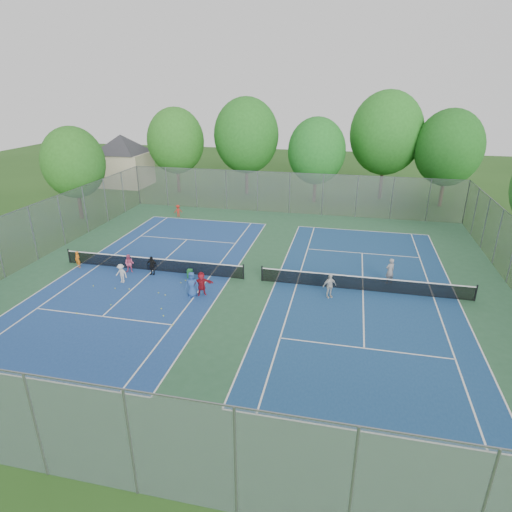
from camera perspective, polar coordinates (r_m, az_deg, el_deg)
The scene contains 39 objects.
ground at distance 27.86m, azimuth -0.45°, elevation -3.23°, with size 120.00×120.00×0.00m, color #234B17.
court_pad at distance 27.86m, azimuth -0.45°, elevation -3.22°, with size 32.00×32.00×0.01m, color #295737.
court_left at distance 30.08m, azimuth -13.56°, elevation -1.88°, with size 10.97×23.77×0.01m, color navy.
court_right at distance 27.30m, azimuth 14.07°, elevation -4.46°, with size 10.97×23.77×0.01m, color navy.
net_left at distance 29.91m, azimuth -13.64°, elevation -1.11°, with size 12.87×0.10×0.91m, color black.
net_right at distance 27.11m, azimuth 14.15°, elevation -3.63°, with size 12.87×0.10×0.91m, color black.
fence_north at distance 42.13m, azimuth 4.49°, elevation 8.35°, with size 32.00×0.10×4.00m, color gray.
fence_south at distance 14.24m, azimuth -16.37°, elevation -22.93°, with size 32.00×0.10×4.00m, color gray.
fence_west at distance 34.22m, azimuth -27.59°, elevation 2.65°, with size 32.00×0.10×4.00m, color gray.
house at distance 56.43m, azimuth -17.45°, elevation 13.19°, with size 11.03×11.03×7.30m.
tree_nw at distance 50.91m, azimuth -10.65°, elevation 14.86°, with size 6.40×6.40×9.58m.
tree_nl at distance 49.27m, azimuth -1.30°, elevation 15.75°, with size 7.20×7.20×10.69m.
tree_nc at distance 46.17m, azimuth 8.08°, elevation 13.69°, with size 6.00×6.00×8.85m.
tree_nr at distance 48.92m, azimuth 17.00°, elevation 15.39°, with size 7.60×7.60×11.42m.
tree_ne at distance 47.85m, azimuth 24.33°, elevation 13.01°, with size 6.60×6.60×9.77m.
tree_side_w at distance 42.99m, azimuth -23.18°, elevation 11.38°, with size 5.60×5.60×8.47m.
ball_crate at distance 30.49m, azimuth -13.83°, elevation -1.26°, with size 0.39×0.39×0.34m, color blue.
ball_hopper at distance 28.40m, azimuth -8.80°, elevation -2.34°, with size 0.30×0.30×0.59m, color #258933.
student_a at distance 32.01m, azimuth -22.68°, elevation -0.43°, with size 0.43×0.28×1.19m, color orange.
student_b at distance 29.97m, azimuth -16.52°, elevation -0.98°, with size 0.62×0.49×1.28m, color #D25177.
student_c at distance 28.60m, azimuth -17.52°, elevation -2.23°, with size 0.82×0.47×1.27m, color beige.
student_d at distance 29.23m, azimuth -13.73°, elevation -1.24°, with size 0.77×0.32×1.31m, color black.
student_e at distance 25.74m, azimuth -8.55°, elevation -3.77°, with size 0.77×0.50×1.58m, color #274C91.
student_f at distance 25.85m, azimuth -7.28°, elevation -3.68°, with size 1.39×0.44×1.50m, color maroon.
child_far_baseline at distance 41.79m, azimuth -10.34°, elevation 5.94°, with size 0.76×0.44×1.17m, color #A92418.
instructor at distance 28.36m, azimuth 17.43°, elevation -1.93°, with size 0.63×0.41×1.71m, color gray.
teen_court_b at distance 25.73m, azimuth 9.77°, elevation -3.95°, with size 0.88×0.37×1.50m, color beige.
tennis_ball_0 at distance 24.95m, azimuth -12.51°, elevation -6.91°, with size 0.07×0.07×0.07m, color #C5E835.
tennis_ball_1 at distance 27.72m, azimuth -16.55°, elevation -4.28°, with size 0.07×0.07×0.07m, color #DFEC37.
tennis_ball_2 at distance 28.09m, azimuth -9.38°, elevation -3.25°, with size 0.07×0.07×0.07m, color #B5CA2F.
tennis_ball_3 at distance 25.88m, azimuth -22.77°, elevation -7.10°, with size 0.07×0.07×0.07m, color #D7F338.
tennis_ball_4 at distance 23.25m, azimuth -11.04°, elevation -9.06°, with size 0.07×0.07×0.07m, color yellow.
tennis_ball_5 at distance 26.78m, azimuth -12.87°, elevation -4.85°, with size 0.07×0.07×0.07m, color #BDD130.
tennis_ball_6 at distance 27.83m, azimuth -10.00°, elevation -3.55°, with size 0.07×0.07×0.07m, color gold.
tennis_ball_7 at distance 26.13m, azimuth -18.79°, elevation -6.22°, with size 0.07×0.07×0.07m, color #A5C72E.
tennis_ball_8 at distance 28.87m, azimuth -20.86°, elevation -3.76°, with size 0.07×0.07×0.07m, color #BBCA2F.
tennis_ball_9 at distance 28.07m, azimuth -18.27°, elevation -4.15°, with size 0.07×0.07×0.07m, color gold.
tennis_ball_10 at distance 24.20m, azimuth -12.24°, elevation -7.84°, with size 0.07×0.07×0.07m, color #CCF238.
tennis_ball_11 at distance 26.43m, azimuth -12.02°, elevation -5.14°, with size 0.07×0.07×0.07m, color gold.
Camera 1 is at (5.70, -24.57, 11.85)m, focal length 30.00 mm.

